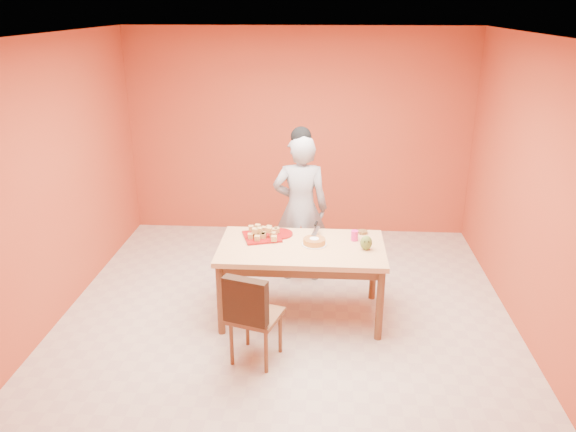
# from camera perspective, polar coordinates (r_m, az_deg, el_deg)

# --- Properties ---
(floor) EXTENTS (5.00, 5.00, 0.00)m
(floor) POSITION_cam_1_polar(r_m,az_deg,el_deg) (5.61, -0.31, -10.96)
(floor) COLOR beige
(floor) RESTS_ON ground
(ceiling) EXTENTS (5.00, 5.00, 0.00)m
(ceiling) POSITION_cam_1_polar(r_m,az_deg,el_deg) (4.77, -0.37, 17.77)
(ceiling) COLOR white
(ceiling) RESTS_ON wall_back
(wall_back) EXTENTS (4.50, 0.00, 4.50)m
(wall_back) POSITION_cam_1_polar(r_m,az_deg,el_deg) (7.44, 1.07, 8.37)
(wall_back) COLOR #B54829
(wall_back) RESTS_ON floor
(wall_left) EXTENTS (0.00, 5.00, 5.00)m
(wall_left) POSITION_cam_1_polar(r_m,az_deg,el_deg) (5.65, -23.76, 2.52)
(wall_left) COLOR #B54829
(wall_left) RESTS_ON floor
(wall_right) EXTENTS (0.00, 5.00, 5.00)m
(wall_right) POSITION_cam_1_polar(r_m,az_deg,el_deg) (5.37, 24.39, 1.51)
(wall_right) COLOR #B54829
(wall_right) RESTS_ON floor
(dining_table) EXTENTS (1.60, 0.90, 0.76)m
(dining_table) POSITION_cam_1_polar(r_m,az_deg,el_deg) (5.46, 1.39, -3.94)
(dining_table) COLOR tan
(dining_table) RESTS_ON floor
(dining_chair) EXTENTS (0.51, 0.57, 0.87)m
(dining_chair) POSITION_cam_1_polar(r_m,az_deg,el_deg) (4.89, -3.32, -9.96)
(dining_chair) COLOR brown
(dining_chair) RESTS_ON floor
(pastry_pile) EXTENTS (0.31, 0.31, 0.10)m
(pastry_pile) POSITION_cam_1_polar(r_m,az_deg,el_deg) (5.59, -2.68, -1.52)
(pastry_pile) COLOR tan
(pastry_pile) RESTS_ON pastry_platter
(person) EXTENTS (0.62, 0.42, 1.67)m
(person) POSITION_cam_1_polar(r_m,az_deg,el_deg) (6.18, 1.28, 0.75)
(person) COLOR gray
(person) RESTS_ON floor
(pastry_platter) EXTENTS (0.44, 0.44, 0.02)m
(pastry_platter) POSITION_cam_1_polar(r_m,az_deg,el_deg) (5.61, -2.67, -2.10)
(pastry_platter) COLOR maroon
(pastry_platter) RESTS_ON dining_table
(red_dinner_plate) EXTENTS (0.31, 0.31, 0.02)m
(red_dinner_plate) POSITION_cam_1_polar(r_m,az_deg,el_deg) (5.68, -0.93, -1.82)
(red_dinner_plate) COLOR maroon
(red_dinner_plate) RESTS_ON dining_table
(white_cake_plate) EXTENTS (0.28, 0.28, 0.01)m
(white_cake_plate) POSITION_cam_1_polar(r_m,az_deg,el_deg) (5.45, 2.68, -2.88)
(white_cake_plate) COLOR white
(white_cake_plate) RESTS_ON dining_table
(sponge_cake) EXTENTS (0.23, 0.23, 0.05)m
(sponge_cake) POSITION_cam_1_polar(r_m,az_deg,el_deg) (5.44, 2.69, -2.58)
(sponge_cake) COLOR gold
(sponge_cake) RESTS_ON white_cake_plate
(cake_server) EXTENTS (0.09, 0.25, 0.01)m
(cake_server) POSITION_cam_1_polar(r_m,az_deg,el_deg) (5.59, 2.84, -1.55)
(cake_server) COLOR silver
(cake_server) RESTS_ON sponge_cake
(egg_ornament) EXTENTS (0.12, 0.10, 0.14)m
(egg_ornament) POSITION_cam_1_polar(r_m,az_deg,el_deg) (5.36, 7.95, -2.71)
(egg_ornament) COLOR olive
(egg_ornament) RESTS_ON dining_table
(magenta_glass) EXTENTS (0.07, 0.07, 0.10)m
(magenta_glass) POSITION_cam_1_polar(r_m,az_deg,el_deg) (5.56, 6.78, -1.98)
(magenta_glass) COLOR #E22280
(magenta_glass) RESTS_ON dining_table
(checker_tin) EXTENTS (0.12, 0.12, 0.03)m
(checker_tin) POSITION_cam_1_polar(r_m,az_deg,el_deg) (5.75, 7.59, -1.63)
(checker_tin) COLOR #3B2110
(checker_tin) RESTS_ON dining_table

